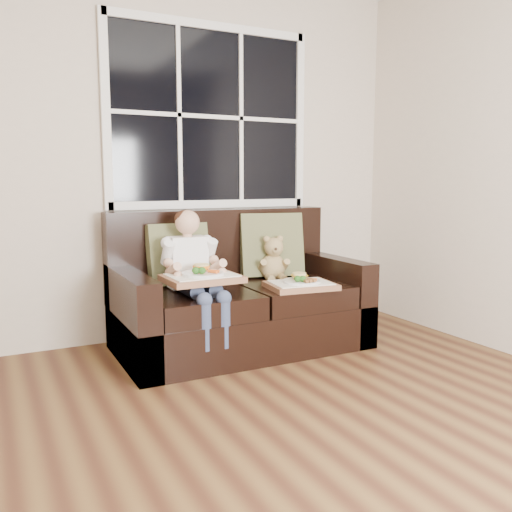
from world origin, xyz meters
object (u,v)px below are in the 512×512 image
child (193,264)px  teddy_bear (274,261)px  tray_right (301,284)px  loveseat (237,303)px  tray_left (202,277)px

child → teddy_bear: size_ratio=2.43×
tray_right → child: bearing=168.2°
loveseat → child: (-0.37, -0.12, 0.32)m
tray_left → tray_right: tray_left is taller
teddy_bear → tray_left: (-0.69, -0.33, -0.01)m
teddy_bear → tray_right: 0.40m
loveseat → tray_left: bearing=-142.1°
tray_left → loveseat: bearing=36.3°
loveseat → tray_left: (-0.38, -0.29, 0.27)m
teddy_bear → tray_left: size_ratio=0.71×
child → tray_right: size_ratio=1.71×
tray_left → tray_right: (0.69, -0.06, -0.10)m
loveseat → teddy_bear: size_ratio=5.03×
loveseat → teddy_bear: bearing=6.6°
tray_right → tray_left: bearing=-177.7°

